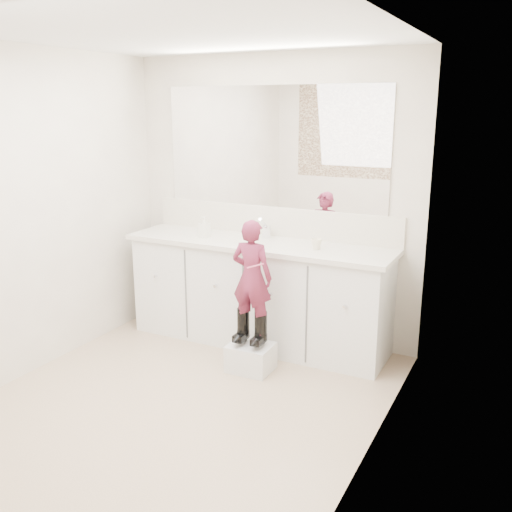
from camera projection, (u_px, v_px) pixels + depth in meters
The scene contains 17 objects.
floor at pixel (178, 405), 3.88m from camera, with size 3.00×3.00×0.00m, color #987F63.
ceiling at pixel (164, 29), 3.27m from camera, with size 3.00×3.00×0.00m, color white.
wall_back at pixel (273, 199), 4.87m from camera, with size 2.60×2.60×0.00m, color beige.
wall_left at pixel (24, 216), 4.14m from camera, with size 3.00×3.00×0.00m, color beige.
wall_right at pixel (375, 257), 3.01m from camera, with size 3.00×3.00×0.00m, color beige.
vanity_cabinet at pixel (258, 295), 4.83m from camera, with size 2.20×0.55×0.85m, color silver.
countertop at pixel (258, 244), 4.71m from camera, with size 2.28×0.58×0.04m, color beige.
backsplash at pixel (272, 221), 4.91m from camera, with size 2.28×0.03×0.25m, color beige.
mirror at pixel (273, 147), 4.75m from camera, with size 2.00×0.02×1.00m, color white.
faucet at pixel (266, 232), 4.83m from camera, with size 0.08×0.08×0.10m, color silver.
cup at pixel (316, 244), 4.44m from camera, with size 0.09×0.09×0.08m, color #EFE4BF.
soap_bottle at pixel (204, 227), 4.85m from camera, with size 0.08×0.08×0.18m, color silver.
step_stool at pixel (251, 357), 4.37m from camera, with size 0.33×0.27×0.21m, color silver.
boot_left at pixel (243, 325), 4.36m from camera, with size 0.10×0.18×0.27m, color black, non-canonical shape.
boot_right at pixel (261, 329), 4.30m from camera, with size 0.10×0.18×0.27m, color black, non-canonical shape.
toddler at pixel (252, 277), 4.23m from camera, with size 0.32×0.21×0.87m, color #AD3564.
toothbrush at pixel (255, 266), 4.10m from camera, with size 0.01×0.01×0.14m, color #CB4F73.
Camera 1 is at (2.05, -2.88, 1.97)m, focal length 40.00 mm.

